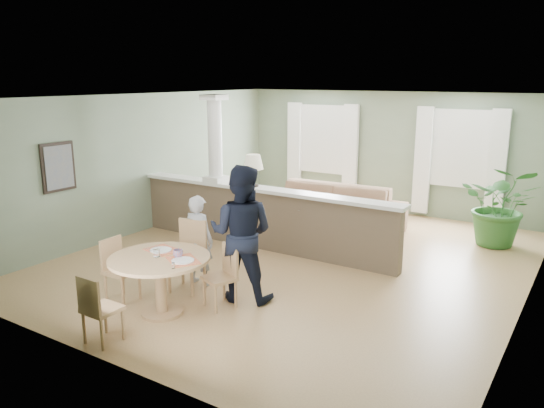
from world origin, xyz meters
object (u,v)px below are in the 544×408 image
Objects in this scene: chair_near at (97,307)px; man_person at (241,233)px; houseplant at (501,206)px; dining_table at (161,269)px; sofa at (328,207)px; chair_side at (118,266)px; chair_far_man at (224,273)px; child_person at (199,240)px; chair_far_boy at (189,252)px.

chair_near is 2.10m from man_person.
man_person is (0.62, 1.95, 0.48)m from chair_near.
dining_table is at bearing -120.05° from houseplant.
man_person is at bearing -84.42° from sofa.
chair_side reaches higher than chair_near.
chair_far_man is 0.62× the size of child_person.
houseplant is 1.15× the size of dining_table.
chair_far_man is at bearing -109.02° from chair_near.
chair_far_boy is 1.20× the size of chair_near.
chair_near is at bearing -94.11° from chair_far_boy.
dining_table reaches higher than chair_far_man.
chair_near is 0.97× the size of chair_side.
houseplant is at bearing -116.02° from chair_near.
houseplant reaches higher than chair_far_boy.
dining_table is 1.28× the size of chair_far_boy.
houseplant is 5.53m from child_person.
dining_table is at bearing 41.59° from man_person.
chair_far_man is 0.58m from man_person.
dining_table reaches higher than chair_side.
sofa is at bearing -12.12° from chair_side.
chair_near is (-0.57, -1.61, 0.00)m from chair_far_man.
chair_side is at bearing -102.99° from sofa.
man_person is (0.58, 0.96, 0.32)m from dining_table.
dining_table is (0.00, -4.78, 0.19)m from sofa.
chair_far_man is 0.97× the size of chair_side.
sofa is at bearing -89.99° from chair_near.
child_person reaches higher than dining_table.
chair_far_man is at bearing 149.89° from child_person.
houseplant is at bearing -38.56° from chair_side.
chair_far_man is at bearing -118.58° from houseplant.
chair_side is at bearing 178.60° from dining_table.
chair_side is (-0.83, -4.76, 0.05)m from sofa.
dining_table is at bearing -108.18° from chair_far_man.
houseplant is 1.77× the size of chair_far_man.
houseplant is 1.71× the size of chair_side.
chair_near is (-3.18, -6.41, -0.28)m from houseplant.
houseplant is 5.14m from man_person.
dining_table is at bearing -83.60° from chair_far_boy.
child_person reaches higher than chair_far_man.
houseplant is 7.16m from chair_near.
man_person is at bearing 102.25° from chair_far_man.
chair_far_boy is 1.20× the size of chair_far_man.
chair_far_boy reaches higher than chair_side.
sofa is 4.19m from chair_far_man.
dining_table is 0.90m from chair_far_boy.
child_person is at bearing -128.00° from houseplant.
chair_side is at bearing -126.30° from houseplant.
man_person is at bearing -3.79° from chair_far_boy.
houseplant is at bearing -137.08° from man_person.
dining_table is at bearing -93.08° from sofa.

